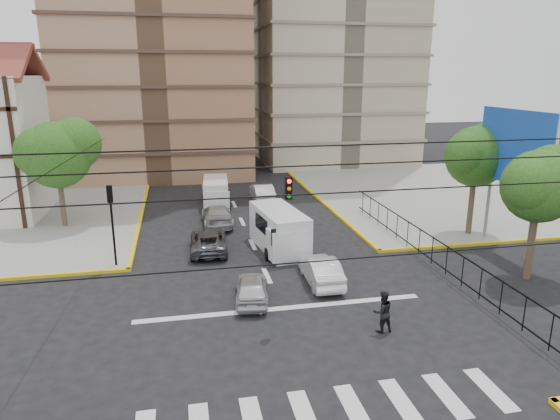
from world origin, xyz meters
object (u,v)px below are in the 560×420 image
object	(u,v)px
traffic_light_nw	(111,212)
van_right_lane	(280,232)
van_left_lane	(216,194)
car_white_front_right	(321,270)
car_silver_front_left	(252,288)
pedestrian_crosswalk	(383,312)

from	to	relation	value
traffic_light_nw	van_right_lane	distance (m)	9.47
van_left_lane	car_white_front_right	xyz separation A→B (m)	(3.92, -15.97, -0.35)
traffic_light_nw	car_silver_front_left	bearing A→B (deg)	-39.78
traffic_light_nw	van_left_lane	size ratio (longest dim) A/B	0.90
van_right_lane	pedestrian_crosswalk	bearing A→B (deg)	-86.24
traffic_light_nw	car_white_front_right	bearing A→B (deg)	-22.10
traffic_light_nw	car_silver_front_left	distance (m)	8.94
traffic_light_nw	van_right_lane	xyz separation A→B (m)	(9.23, 0.80, -1.93)
traffic_light_nw	car_white_front_right	size ratio (longest dim) A/B	1.05
traffic_light_nw	car_silver_front_left	size ratio (longest dim) A/B	1.20
van_left_lane	car_silver_front_left	xyz separation A→B (m)	(0.24, -17.29, -0.41)
traffic_light_nw	pedestrian_crosswalk	world-z (taller)	traffic_light_nw
van_right_lane	car_silver_front_left	distance (m)	6.85
traffic_light_nw	van_left_lane	distance (m)	13.56
car_silver_front_left	van_right_lane	bearing A→B (deg)	-104.72
traffic_light_nw	van_left_lane	bearing A→B (deg)	61.66
car_white_front_right	pedestrian_crosswalk	bearing A→B (deg)	102.69
van_left_lane	pedestrian_crosswalk	xyz separation A→B (m)	(5.00, -21.21, -0.16)
traffic_light_nw	van_right_lane	world-z (taller)	traffic_light_nw
car_silver_front_left	car_white_front_right	distance (m)	3.91
van_right_lane	car_white_front_right	distance (m)	5.11
car_silver_front_left	pedestrian_crosswalk	size ratio (longest dim) A/B	2.10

